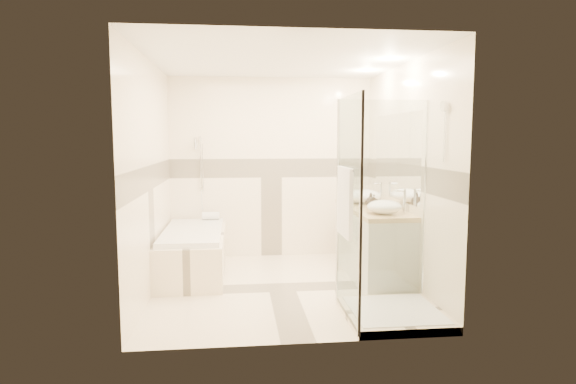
{
  "coord_description": "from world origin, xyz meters",
  "views": [
    {
      "loc": [
        -0.49,
        -5.22,
        1.66
      ],
      "look_at": [
        0.1,
        0.25,
        1.05
      ],
      "focal_mm": 30.0,
      "sensor_mm": 36.0,
      "label": 1
    }
  ],
  "objects": [
    {
      "name": "room",
      "position": [
        0.06,
        0.01,
        1.26
      ],
      "size": [
        2.82,
        3.02,
        2.52
      ],
      "color": "#F7E4C5",
      "rests_on": "ground"
    },
    {
      "name": "faucet_far",
      "position": [
        1.32,
        -0.19,
        1.01
      ],
      "size": [
        0.11,
        0.03,
        0.27
      ],
      "color": "silver",
      "rests_on": "vanity"
    },
    {
      "name": "bathtub",
      "position": [
        -1.02,
        0.65,
        0.31
      ],
      "size": [
        0.75,
        1.7,
        0.56
      ],
      "color": "#FCE9CA",
      "rests_on": "ground"
    },
    {
      "name": "amenity_bottle_a",
      "position": [
        1.1,
        0.21,
        0.93
      ],
      "size": [
        0.08,
        0.08,
        0.16
      ],
      "primitive_type": "imported",
      "rotation": [
        0.0,
        0.0,
        0.12
      ],
      "color": "black",
      "rests_on": "vanity"
    },
    {
      "name": "rolled_towel",
      "position": [
        -0.84,
        1.34,
        0.61
      ],
      "size": [
        0.23,
        0.11,
        0.11
      ],
      "primitive_type": "cylinder",
      "rotation": [
        0.0,
        1.57,
        0.0
      ],
      "color": "white",
      "rests_on": "bathtub"
    },
    {
      "name": "amenity_bottle_b",
      "position": [
        1.1,
        0.33,
        0.93
      ],
      "size": [
        0.15,
        0.15,
        0.17
      ],
      "primitive_type": "imported",
      "rotation": [
        0.0,
        0.0,
        0.15
      ],
      "color": "black",
      "rests_on": "vanity"
    },
    {
      "name": "shower_enclosure",
      "position": [
        0.83,
        -0.97,
        0.51
      ],
      "size": [
        0.96,
        0.93,
        2.04
      ],
      "color": "#FCE9CA",
      "rests_on": "ground"
    },
    {
      "name": "folded_towels",
      "position": [
        1.1,
        1.01,
        0.89
      ],
      "size": [
        0.19,
        0.27,
        0.08
      ],
      "primitive_type": "cube",
      "rotation": [
        0.0,
        0.0,
        -0.16
      ],
      "color": "white",
      "rests_on": "vanity"
    },
    {
      "name": "vessel_sink_far",
      "position": [
        1.1,
        -0.19,
        0.93
      ],
      "size": [
        0.38,
        0.38,
        0.15
      ],
      "primitive_type": "ellipsoid",
      "color": "white",
      "rests_on": "vanity"
    },
    {
      "name": "vessel_sink_near",
      "position": [
        1.1,
        0.67,
        0.94
      ],
      "size": [
        0.44,
        0.44,
        0.18
      ],
      "primitive_type": "ellipsoid",
      "color": "white",
      "rests_on": "vanity"
    },
    {
      "name": "vanity",
      "position": [
        1.12,
        0.3,
        0.43
      ],
      "size": [
        0.58,
        1.62,
        0.85
      ],
      "color": "white",
      "rests_on": "ground"
    },
    {
      "name": "faucet_near",
      "position": [
        1.32,
        0.67,
        1.0
      ],
      "size": [
        0.11,
        0.03,
        0.26
      ],
      "color": "silver",
      "rests_on": "vanity"
    }
  ]
}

